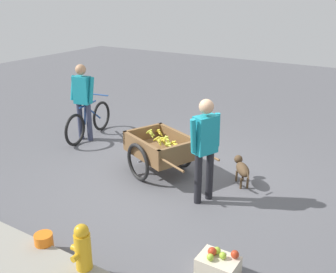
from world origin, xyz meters
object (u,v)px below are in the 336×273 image
at_px(cyclist_person, 83,96).
at_px(apple_crate, 218,265).
at_px(fruit_cart, 160,149).
at_px(fire_hydrant, 83,251).
at_px(bicycle, 89,122).
at_px(dog, 242,168).
at_px(vendor_person, 205,142).
at_px(plastic_bucket, 44,243).

bearing_deg(cyclist_person, apple_crate, 150.58).
bearing_deg(fruit_cart, fire_hydrant, 104.99).
distance_m(fruit_cart, cyclist_person, 2.33).
bearing_deg(cyclist_person, bicycle, -80.66).
xyz_separation_m(fruit_cart, fire_hydrant, (-0.70, 2.63, -0.10)).
bearing_deg(apple_crate, dog, -74.57).
distance_m(vendor_person, bicycle, 3.52).
bearing_deg(dog, cyclist_person, -2.42).
relative_size(bicycle, dog, 2.96).
distance_m(plastic_bucket, apple_crate, 2.08).
bearing_deg(cyclist_person, fire_hydrant, 132.82).
distance_m(dog, plastic_bucket, 3.23).
distance_m(bicycle, apple_crate, 4.87).
relative_size(cyclist_person, dog, 2.87).
bearing_deg(apple_crate, vendor_person, -57.27).
bearing_deg(vendor_person, bicycle, -18.73).
relative_size(fruit_cart, fire_hydrant, 2.71).
distance_m(fruit_cart, dog, 1.39).
xyz_separation_m(bicycle, fire_hydrant, (-2.94, 3.30, -0.02)).
bearing_deg(dog, bicycle, -4.80).
relative_size(vendor_person, cyclist_person, 0.99).
xyz_separation_m(cyclist_person, dog, (-3.55, 0.15, -0.68)).
height_order(vendor_person, dog, vendor_person).
bearing_deg(plastic_bucket, fire_hydrant, 174.61).
height_order(plastic_bucket, apple_crate, apple_crate).
bearing_deg(vendor_person, plastic_bucket, 63.33).
xyz_separation_m(fire_hydrant, plastic_bucket, (0.71, -0.07, -0.21)).
height_order(cyclist_person, plastic_bucket, cyclist_person).
relative_size(plastic_bucket, apple_crate, 0.57).
height_order(fire_hydrant, plastic_bucket, fire_hydrant).
height_order(bicycle, cyclist_person, cyclist_person).
xyz_separation_m(bicycle, plastic_bucket, (-2.23, 3.23, -0.23)).
bearing_deg(dog, fire_hydrant, 78.16).
height_order(fruit_cart, cyclist_person, cyclist_person).
bearing_deg(fire_hydrant, cyclist_person, -47.18).
bearing_deg(plastic_bucket, bicycle, -55.39).
bearing_deg(apple_crate, fire_hydrant, 33.23).
bearing_deg(plastic_bucket, vendor_person, -116.67).
bearing_deg(dog, apple_crate, 105.43).
distance_m(cyclist_person, fire_hydrant, 4.34).
bearing_deg(vendor_person, dog, -108.88).
xyz_separation_m(cyclist_person, fire_hydrant, (-2.92, 3.15, -0.62)).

